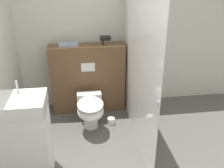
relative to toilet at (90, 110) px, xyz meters
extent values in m
cube|color=silver|center=(0.29, 0.84, 0.93)|extent=(8.00, 0.06, 2.50)
cube|color=brown|center=(0.01, 0.60, 0.26)|extent=(1.23, 0.28, 1.16)
cube|color=white|center=(0.01, 0.46, 0.52)|extent=(0.22, 0.01, 0.14)
cube|color=silver|center=(0.65, -0.19, 0.77)|extent=(0.01, 2.00, 2.18)
sphere|color=#B2B2B7|center=(0.65, -1.16, 0.73)|extent=(0.04, 0.04, 0.04)
cylinder|color=white|center=(0.00, 0.03, -0.16)|extent=(0.22, 0.22, 0.32)
ellipsoid|color=white|center=(0.00, -0.06, 0.03)|extent=(0.40, 0.51, 0.21)
ellipsoid|color=white|center=(0.00, -0.06, 0.14)|extent=(0.39, 0.50, 0.02)
cube|color=white|center=(0.00, 0.25, 0.08)|extent=(0.38, 0.15, 0.16)
cube|color=white|center=(-0.79, -0.89, 0.13)|extent=(0.58, 0.44, 0.89)
cube|color=white|center=(-0.79, -0.89, 0.65)|extent=(0.59, 0.45, 0.16)
cylinder|color=silver|center=(-0.79, -0.77, 0.80)|extent=(0.02, 0.02, 0.14)
cylinder|color=black|center=(0.30, 0.57, 0.95)|extent=(0.16, 0.09, 0.09)
cone|color=black|center=(0.39, 0.57, 0.95)|extent=(0.03, 0.07, 0.07)
cylinder|color=black|center=(0.27, 0.57, 0.89)|extent=(0.03, 0.03, 0.10)
cube|color=#8C9EAD|center=(-0.28, 0.59, 0.87)|extent=(0.30, 0.14, 0.05)
cylinder|color=white|center=(0.33, 0.07, -0.27)|extent=(0.12, 0.12, 0.10)
camera|label=1|loc=(-0.12, -3.27, 1.94)|focal=40.00mm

